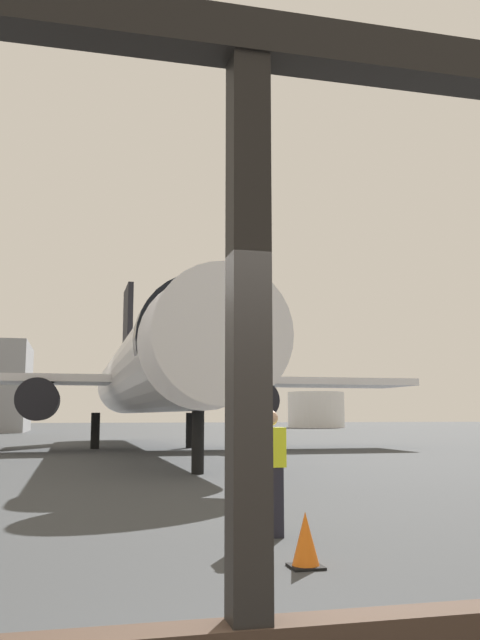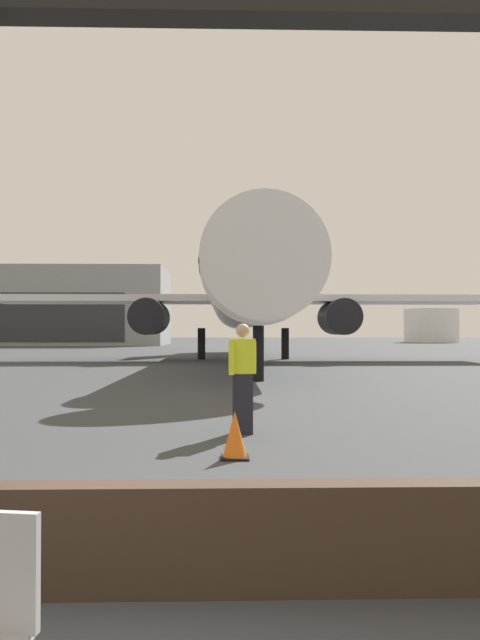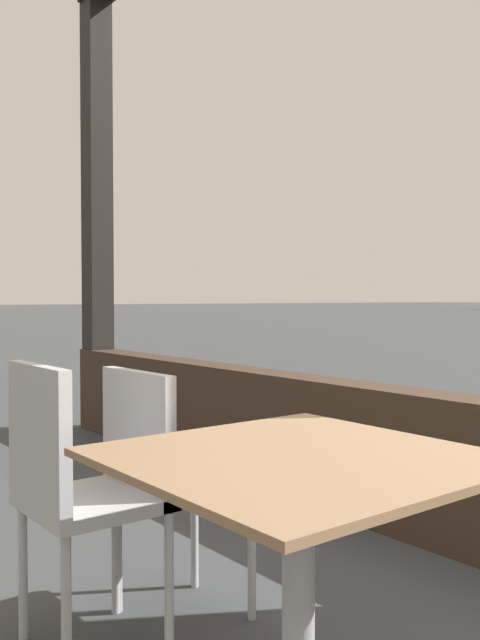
{
  "view_description": "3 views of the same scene",
  "coord_description": "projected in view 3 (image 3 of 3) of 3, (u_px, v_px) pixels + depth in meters",
  "views": [
    {
      "loc": [
        -0.86,
        -3.35,
        1.67
      ],
      "look_at": [
        2.65,
        11.03,
        3.75
      ],
      "focal_mm": 38.15,
      "sensor_mm": 36.0,
      "label": 1
    },
    {
      "loc": [
        1.56,
        -3.89,
        1.62
      ],
      "look_at": [
        2.13,
        18.22,
        2.01
      ],
      "focal_mm": 34.97,
      "sensor_mm": 36.0,
      "label": 2
    },
    {
      "loc": [
        1.04,
        -2.56,
        1.11
      ],
      "look_at": [
        -0.11,
        -1.67,
        1.06
      ],
      "focal_mm": 37.89,
      "sensor_mm": 36.0,
      "label": 3
    }
  ],
  "objects": [
    {
      "name": "dining_table",
      "position": [
        298.0,
        573.0,
        1.63
      ],
      "size": [
        0.83,
        0.83,
        0.73
      ],
      "color": "#8C6B4C",
      "rests_on": "ground"
    },
    {
      "name": "cafe_chair_window_left",
      "position": [
        70.0,
        481.0,
        2.08
      ],
      "size": [
        0.4,
        0.4,
        0.91
      ],
      "color": "#B2B2B7",
      "rests_on": "ground"
    },
    {
      "name": "cafe_chair_window_right",
      "position": [
        164.0,
        469.0,
        2.29
      ],
      "size": [
        0.4,
        0.4,
        0.87
      ],
      "color": "#B2B2B7",
      "rests_on": "ground"
    }
  ]
}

